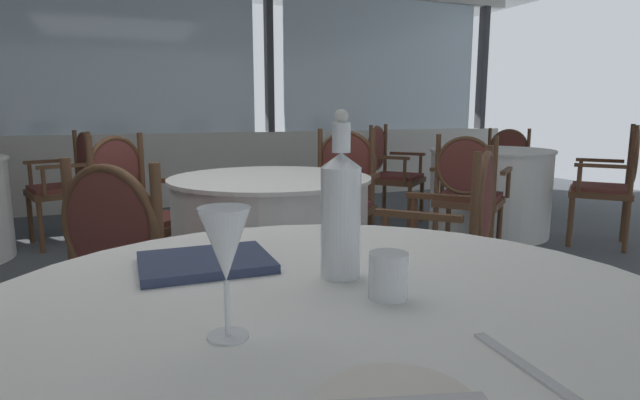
{
  "coord_description": "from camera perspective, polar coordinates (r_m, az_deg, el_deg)",
  "views": [
    {
      "loc": [
        -0.26,
        -2.37,
        1.11
      ],
      "look_at": [
        0.15,
        -1.36,
        0.92
      ],
      "focal_mm": 28.91,
      "sensor_mm": 36.0,
      "label": 1
    }
  ],
  "objects": [
    {
      "name": "wine_glass",
      "position": [
        0.78,
        -10.45,
        -5.16
      ],
      "size": [
        0.08,
        0.08,
        0.2
      ],
      "color": "white",
      "rests_on": "foreground_table"
    },
    {
      "name": "ground_plane",
      "position": [
        2.63,
        -14.97,
        -15.37
      ],
      "size": [
        13.23,
        13.23,
        0.0
      ],
      "primitive_type": "plane",
      "color": "#4C5156"
    },
    {
      "name": "dining_chair_2_2",
      "position": [
        3.33,
        -19.99,
        -0.28
      ],
      "size": [
        0.66,
        0.66,
        0.97
      ],
      "rotation": [
        0.0,
        0.0,
        11.75
      ],
      "color": "brown",
      "rests_on": "ground_plane"
    },
    {
      "name": "window_wall_far",
      "position": [
        6.17,
        -20.12,
        9.39
      ],
      "size": [
        10.18,
        0.14,
        2.8
      ],
      "color": "beige",
      "rests_on": "ground_plane"
    },
    {
      "name": "dining_chair_0_2",
      "position": [
        5.84,
        19.88,
        3.76
      ],
      "size": [
        0.65,
        0.66,
        0.92
      ],
      "rotation": [
        0.0,
        0.0,
        10.13
      ],
      "color": "brown",
      "rests_on": "ground_plane"
    },
    {
      "name": "dinner_fork",
      "position": [
        0.78,
        21.71,
        -16.7
      ],
      "size": [
        0.04,
        0.21,
        0.0
      ],
      "primitive_type": "cube",
      "rotation": [
        0.0,
        0.0,
        1.49
      ],
      "color": "silver",
      "rests_on": "foreground_table"
    },
    {
      "name": "dining_chair_0_1",
      "position": [
        4.83,
        29.83,
        2.27
      ],
      "size": [
        0.66,
        0.65,
        1.0
      ],
      "rotation": [
        0.0,
        0.0,
        8.56
      ],
      "color": "brown",
      "rests_on": "ground_plane"
    },
    {
      "name": "dining_chair_0_3",
      "position": [
        5.13,
        7.56,
        3.69
      ],
      "size": [
        0.66,
        0.65,
        0.97
      ],
      "rotation": [
        0.0,
        0.0,
        11.7
      ],
      "color": "brown",
      "rests_on": "ground_plane"
    },
    {
      "name": "water_tumbler",
      "position": [
        0.97,
        7.56,
        -8.28
      ],
      "size": [
        0.07,
        0.07,
        0.09
      ],
      "primitive_type": "cylinder",
      "color": "white",
      "rests_on": "foreground_table"
    },
    {
      "name": "dining_chair_2_0",
      "position": [
        2.42,
        14.59,
        -3.69
      ],
      "size": [
        0.66,
        0.66,
        0.95
      ],
      "rotation": [
        0.0,
        0.0,
        8.61
      ],
      "color": "brown",
      "rests_on": "ground_plane"
    },
    {
      "name": "dining_chair_0_0",
      "position": [
        3.95,
        16.03,
        1.34
      ],
      "size": [
        0.65,
        0.66,
        0.94
      ],
      "rotation": [
        0.0,
        0.0,
        6.98
      ],
      "color": "brown",
      "rests_on": "ground_plane"
    },
    {
      "name": "background_table_0",
      "position": [
        4.91,
        18.23,
        0.9
      ],
      "size": [
        1.08,
        1.08,
        0.77
      ],
      "color": "white",
      "rests_on": "ground_plane"
    },
    {
      "name": "dining_chair_2_1",
      "position": [
        3.6,
        2.21,
        1.17
      ],
      "size": [
        0.66,
        0.66,
        0.98
      ],
      "rotation": [
        0.0,
        0.0,
        10.18
      ],
      "color": "brown",
      "rests_on": "ground_plane"
    },
    {
      "name": "dining_chair_1_0",
      "position": [
        4.79,
        -25.96,
        2.19
      ],
      "size": [
        0.57,
        0.62,
        0.94
      ],
      "rotation": [
        0.0,
        0.0,
        3.44
      ],
      "color": "brown",
      "rests_on": "ground_plane"
    },
    {
      "name": "water_bottle",
      "position": [
        1.06,
        2.31,
        -1.24
      ],
      "size": [
        0.08,
        0.08,
        0.35
      ],
      "color": "white",
      "rests_on": "foreground_table"
    },
    {
      "name": "menu_book",
      "position": [
        1.18,
        -12.56,
        -6.73
      ],
      "size": [
        0.29,
        0.23,
        0.02
      ],
      "primitive_type": "cube",
      "rotation": [
        0.0,
        0.0,
        -0.02
      ],
      "color": "#2D3856",
      "rests_on": "foreground_table"
    },
    {
      "name": "dining_chair_2_3",
      "position": [
        2.0,
        -19.39,
        -7.06
      ],
      "size": [
        0.66,
        0.66,
        0.95
      ],
      "rotation": [
        0.0,
        0.0,
        13.32
      ],
      "color": "brown",
      "rests_on": "ground_plane"
    },
    {
      "name": "background_table_2",
      "position": [
        2.79,
        -5.4,
        -5.25
      ],
      "size": [
        1.06,
        1.06,
        0.77
      ],
      "color": "white",
      "rests_on": "ground_plane"
    }
  ]
}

